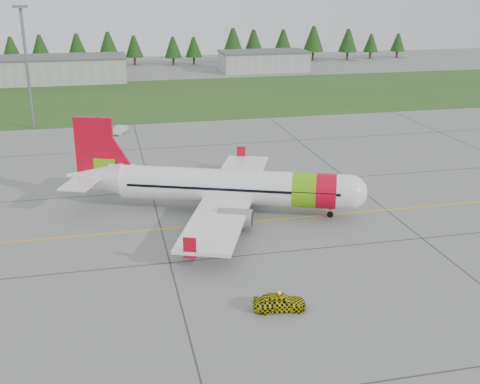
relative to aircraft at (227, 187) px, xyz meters
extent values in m
plane|color=gray|center=(7.42, -11.44, -2.92)|extent=(320.00, 320.00, 0.00)
cylinder|color=white|center=(0.76, -0.29, 0.04)|extent=(24.48, 12.43, 3.72)
sphere|color=white|center=(12.33, -4.77, 0.04)|extent=(3.72, 3.72, 3.72)
cone|color=white|center=(-13.93, 5.39, 0.37)|extent=(7.57, 5.88, 3.72)
cube|color=black|center=(12.59, -4.88, 0.37)|extent=(2.32, 2.87, 0.53)
cylinder|color=#69B80D|center=(7.88, -3.05, 0.04)|extent=(3.69, 4.44, 3.80)
cylinder|color=red|center=(10.01, -3.88, 0.04)|extent=(3.33, 4.30, 3.80)
cube|color=white|center=(0.31, -0.12, -1.01)|extent=(15.92, 30.38, 0.34)
cube|color=red|center=(4.90, 14.38, -0.48)|extent=(1.13, 0.57, 1.91)
cube|color=red|center=(-6.06, -13.93, -0.48)|extent=(1.13, 0.57, 1.91)
cylinder|color=gray|center=(3.54, 4.26, -1.53)|extent=(3.93, 3.11, 2.00)
cylinder|color=gray|center=(-0.25, -5.53, -1.53)|extent=(3.93, 3.11, 2.00)
cube|color=red|center=(-13.75, 5.32, 3.57)|extent=(4.22, 1.91, 7.25)
cube|color=#69B80D|center=(-12.77, 4.95, 1.47)|extent=(2.46, 1.27, 2.29)
cube|color=white|center=(-14.37, 5.57, 0.61)|extent=(6.81, 11.34, 0.21)
cylinder|color=slate|center=(10.55, -4.08, -2.25)|extent=(0.17, 0.17, 1.34)
cylinder|color=black|center=(10.55, -4.08, -2.59)|extent=(0.70, 0.48, 0.65)
cylinder|color=slate|center=(0.39, 2.72, -2.01)|extent=(0.21, 0.21, 1.81)
cylinder|color=black|center=(0.03, 2.85, -2.42)|extent=(1.08, 0.76, 0.99)
cylinder|color=slate|center=(-1.54, -2.27, -2.01)|extent=(0.21, 0.21, 1.81)
cylinder|color=black|center=(-1.90, -2.13, -2.42)|extent=(1.08, 0.76, 0.99)
imported|color=yellow|center=(-0.24, -21.51, -0.88)|extent=(1.60, 1.81, 4.07)
imported|color=silver|center=(-10.27, 39.32, -0.89)|extent=(1.84, 1.80, 4.06)
cube|color=#30561E|center=(7.42, 70.56, -2.90)|extent=(320.00, 50.00, 0.03)
cube|color=gold|center=(7.42, -3.44, -2.91)|extent=(120.00, 0.25, 0.02)
cube|color=#A8A8A3|center=(-22.58, 98.56, 0.08)|extent=(32.00, 14.00, 6.00)
cube|color=#A8A8A3|center=(32.42, 106.56, -0.32)|extent=(24.00, 12.00, 5.20)
cylinder|color=slate|center=(-24.58, 46.56, 7.08)|extent=(0.50, 0.50, 20.00)
camera|label=1|loc=(-12.21, -60.71, 21.07)|focal=45.00mm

